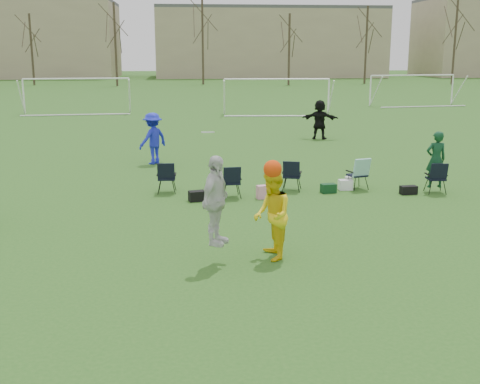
{
  "coord_description": "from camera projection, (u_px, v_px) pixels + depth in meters",
  "views": [
    {
      "loc": [
        -2.27,
        -9.96,
        4.26
      ],
      "look_at": [
        -1.14,
        2.87,
        1.25
      ],
      "focal_mm": 45.0,
      "sensor_mm": 36.0,
      "label": 1
    }
  ],
  "objects": [
    {
      "name": "goal_right",
      "position": [
        413.0,
        81.0,
        48.62
      ],
      "size": [
        7.35,
        1.14,
        2.46
      ],
      "rotation": [
        0.0,
        0.0,
        0.14
      ],
      "color": "white",
      "rests_on": "ground"
    },
    {
      "name": "sideline_setup",
      "position": [
        325.0,
        175.0,
        18.55
      ],
      "size": [
        8.91,
        1.94,
        1.9
      ],
      "color": "#103D23",
      "rests_on": "ground"
    },
    {
      "name": "fielder_black",
      "position": [
        320.0,
        120.0,
        29.84
      ],
      "size": [
        1.9,
        1.14,
        1.95
      ],
      "primitive_type": "imported",
      "rotation": [
        0.0,
        0.0,
        2.81
      ],
      "color": "black",
      "rests_on": "ground"
    },
    {
      "name": "goal_mid",
      "position": [
        277.0,
        86.0,
        41.77
      ],
      "size": [
        7.4,
        0.63,
        2.46
      ],
      "rotation": [
        0.0,
        0.0,
        -0.07
      ],
      "color": "white",
      "rests_on": "ground"
    },
    {
      "name": "goal_left",
      "position": [
        77.0,
        86.0,
        42.51
      ],
      "size": [
        7.39,
        0.76,
        2.46
      ],
      "rotation": [
        0.0,
        0.0,
        0.09
      ],
      "color": "white",
      "rests_on": "ground"
    },
    {
      "name": "center_contest",
      "position": [
        250.0,
        208.0,
        12.32
      ],
      "size": [
        2.02,
        1.31,
        2.75
      ],
      "color": "silver",
      "rests_on": "ground"
    },
    {
      "name": "tree_line",
      "position": [
        205.0,
        45.0,
        77.43
      ],
      "size": [
        110.28,
        3.28,
        11.4
      ],
      "color": "#382B21",
      "rests_on": "ground"
    },
    {
      "name": "fielder_blue",
      "position": [
        153.0,
        138.0,
        23.21
      ],
      "size": [
        1.43,
        1.43,
        1.98
      ],
      "primitive_type": "imported",
      "rotation": [
        0.0,
        0.0,
        3.93
      ],
      "color": "#1B25D1",
      "rests_on": "ground"
    },
    {
      "name": "ground",
      "position": [
        317.0,
        294.0,
        10.83
      ],
      "size": [
        260.0,
        260.0,
        0.0
      ],
      "primitive_type": "plane",
      "color": "#27591C",
      "rests_on": "ground"
    },
    {
      "name": "building_row",
      "position": [
        238.0,
        41.0,
        103.15
      ],
      "size": [
        126.0,
        16.0,
        13.0
      ],
      "color": "tan",
      "rests_on": "ground"
    }
  ]
}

